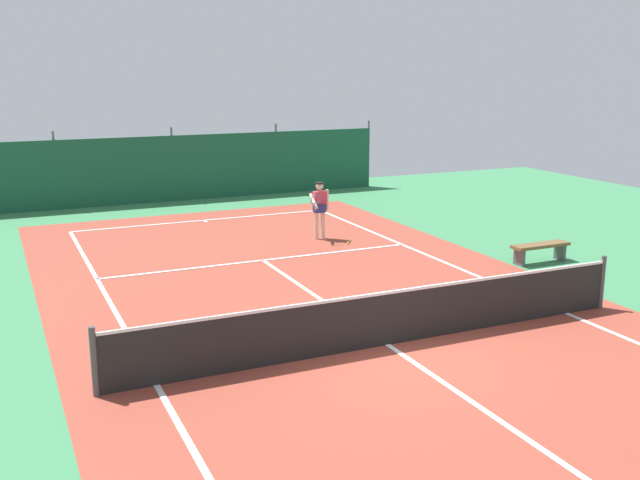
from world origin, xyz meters
TOP-DOWN VIEW (x-y plane):
  - ground_plane at (0.00, 0.00)m, footprint 36.00×36.00m
  - court_surface at (0.00, 0.00)m, footprint 11.02×26.60m
  - tennis_net at (0.00, 0.00)m, footprint 10.12×0.10m
  - back_fence at (-0.00, 16.32)m, footprint 16.30×0.98m
  - tennis_player at (2.33, 8.03)m, footprint 0.73×0.74m
  - tennis_ball_near_player at (2.78, 7.10)m, footprint 0.07×0.07m
  - parked_car at (1.58, 19.08)m, footprint 2.10×4.24m
  - courtside_bench at (6.31, 3.33)m, footprint 1.60×0.40m

SIDE VIEW (x-z plane):
  - ground_plane at x=0.00m, z-range 0.00..0.00m
  - court_surface at x=0.00m, z-range 0.00..0.01m
  - tennis_ball_near_player at x=2.78m, z-range 0.00..0.07m
  - courtside_bench at x=6.31m, z-range 0.13..0.62m
  - tennis_net at x=0.00m, z-range -0.04..1.06m
  - back_fence at x=0.00m, z-range -0.68..2.02m
  - parked_car at x=1.58m, z-range 0.00..1.68m
  - tennis_player at x=2.33m, z-range 0.14..1.78m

